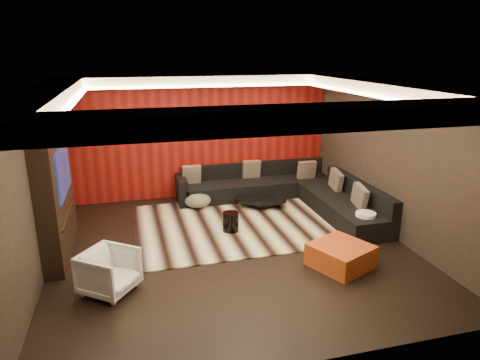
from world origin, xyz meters
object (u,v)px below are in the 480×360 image
object	(u,v)px
drum_stool	(231,222)
white_side_table	(365,224)
sectional_sofa	(287,193)
coffee_table	(261,202)
orange_ottoman	(341,256)
armchair	(109,272)

from	to	relation	value
drum_stool	white_side_table	distance (m)	2.50
white_side_table	sectional_sofa	distance (m)	2.14
drum_stool	sectional_sofa	bearing A→B (deg)	36.07
coffee_table	orange_ottoman	bearing A→B (deg)	-81.69
armchair	drum_stool	bearing A→B (deg)	-16.07
sectional_sofa	white_side_table	bearing A→B (deg)	-69.02
sectional_sofa	coffee_table	bearing A→B (deg)	-174.45
coffee_table	white_side_table	size ratio (longest dim) A/B	2.39
white_side_table	orange_ottoman	xyz separation A→B (m)	(-0.97, -0.93, -0.05)
orange_ottoman	sectional_sofa	bearing A→B (deg)	85.92
drum_stool	orange_ottoman	xyz separation A→B (m)	(1.38, -1.77, -0.02)
drum_stool	white_side_table	bearing A→B (deg)	-19.56
white_side_table	orange_ottoman	world-z (taller)	white_side_table
coffee_table	white_side_table	world-z (taller)	white_side_table
drum_stool	white_side_table	world-z (taller)	white_side_table
sectional_sofa	drum_stool	bearing A→B (deg)	-143.93
white_side_table	armchair	distance (m)	4.59
coffee_table	armchair	world-z (taller)	armchair
coffee_table	drum_stool	size ratio (longest dim) A/B	3.04
white_side_table	orange_ottoman	bearing A→B (deg)	-136.27
orange_ottoman	sectional_sofa	xyz separation A→B (m)	(0.21, 2.93, 0.08)
coffee_table	orange_ottoman	distance (m)	2.90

